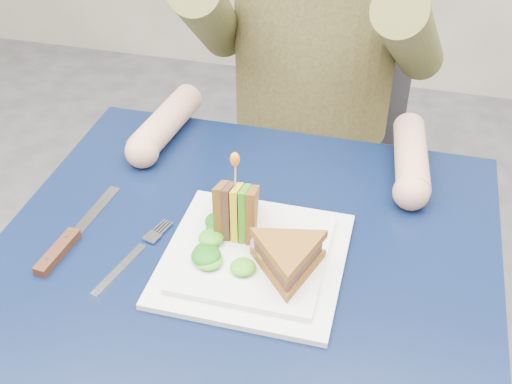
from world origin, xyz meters
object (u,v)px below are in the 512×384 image
(chair, at_px, (316,129))
(fork, at_px, (131,258))
(table, at_px, (239,303))
(knife, at_px, (65,244))
(sandwich_upright, at_px, (236,210))
(plate, at_px, (254,257))
(sandwich_flat, at_px, (288,257))

(chair, bearing_deg, fork, -102.24)
(table, height_order, knife, knife)
(table, bearing_deg, sandwich_upright, 107.13)
(table, xyz_separation_m, knife, (-0.26, -0.03, 0.09))
(sandwich_upright, distance_m, fork, 0.17)
(chair, xyz_separation_m, knife, (-0.26, -0.72, 0.20))
(table, height_order, plate, plate)
(sandwich_upright, bearing_deg, knife, -160.84)
(knife, bearing_deg, fork, 0.06)
(plate, xyz_separation_m, knife, (-0.28, -0.04, -0.00))
(sandwich_flat, relative_size, knife, 0.80)
(plate, xyz_separation_m, sandwich_upright, (-0.04, 0.04, 0.05))
(plate, distance_m, fork, 0.18)
(sandwich_flat, bearing_deg, plate, 155.56)
(sandwich_flat, distance_m, knife, 0.34)
(chair, xyz_separation_m, fork, (-0.16, -0.72, 0.19))
(chair, height_order, sandwich_flat, chair)
(chair, relative_size, fork, 5.26)
(plate, bearing_deg, chair, 91.75)
(chair, bearing_deg, knife, -110.06)
(knife, bearing_deg, sandwich_upright, 19.16)
(table, bearing_deg, knife, -174.46)
(sandwich_upright, bearing_deg, plate, -49.03)
(sandwich_upright, xyz_separation_m, knife, (-0.24, -0.08, -0.05))
(chair, bearing_deg, plate, -88.25)
(fork, bearing_deg, table, 9.23)
(knife, bearing_deg, sandwich_flat, 2.51)
(plate, distance_m, sandwich_flat, 0.07)
(table, bearing_deg, chair, 90.00)
(sandwich_flat, xyz_separation_m, fork, (-0.23, -0.01, -0.04))
(chair, height_order, sandwich_upright, chair)
(chair, distance_m, plate, 0.71)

